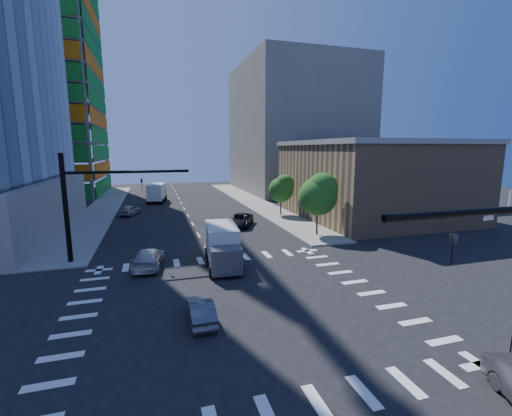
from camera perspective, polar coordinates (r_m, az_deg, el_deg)
name	(u,v)px	position (r m, az deg, el deg)	size (l,w,h in m)	color
ground	(236,304)	(21.95, -3.33, -15.69)	(160.00, 160.00, 0.00)	black
road_markings	(236,304)	(21.95, -3.33, -15.68)	(20.00, 20.00, 0.01)	silver
sidewalk_ne	(252,201)	(62.40, -0.70, 1.14)	(5.00, 60.00, 0.15)	gray
sidewalk_nw	(104,208)	(60.56, -24.07, 0.02)	(5.00, 60.00, 0.15)	gray
construction_building	(27,71)	(85.75, -33.82, 18.38)	(25.16, 34.50, 70.60)	slate
commercial_building	(372,179)	(50.93, 18.83, 4.61)	(20.50, 22.50, 10.60)	#947756
bg_building_ne	(294,129)	(80.84, 6.42, 12.95)	(24.00, 30.00, 28.00)	slate
signal_mast_nw	(85,198)	(31.53, -26.60, 1.56)	(10.20, 0.40, 9.00)	black
tree_south	(319,194)	(37.67, 10.52, 2.37)	(4.16, 4.16, 6.82)	#382316
tree_north	(282,188)	(48.76, 4.37, 3.33)	(3.54, 3.52, 5.78)	#382316
car_nb_far	(241,220)	(42.41, -2.58, -2.02)	(2.57, 5.57, 1.55)	black
car_sb_near	(148,258)	(29.25, -17.49, -7.95)	(2.11, 5.20, 1.51)	#BEBEBE
car_sb_mid	(130,210)	(52.75, -20.32, -0.32)	(1.77, 4.40, 1.50)	#9B9EA2
car_sb_cross	(201,310)	(19.99, -9.21, -16.49)	(1.33, 3.82, 1.26)	#515157
box_truck_near	(223,249)	(28.07, -5.52, -6.85)	(3.16, 6.34, 3.22)	black
box_truck_far	(157,194)	(64.33, -16.16, 2.29)	(3.71, 6.78, 3.38)	black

